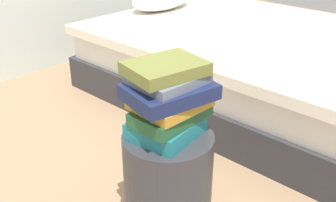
# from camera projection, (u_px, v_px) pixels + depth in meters

# --- Properties ---
(bed) EXTENTS (1.61, 2.06, 0.62)m
(bed) POSITION_uv_depth(u_px,v_px,m) (246.00, 61.00, 2.69)
(bed) COLOR #2D2D33
(bed) RESTS_ON ground_plane
(side_table) EXTENTS (0.33, 0.33, 0.46)m
(side_table) POSITION_uv_depth(u_px,v_px,m) (168.00, 188.00, 1.49)
(side_table) COLOR #333338
(side_table) RESTS_ON ground_plane
(book_teal) EXTENTS (0.26, 0.23, 0.06)m
(book_teal) POSITION_uv_depth(u_px,v_px,m) (166.00, 127.00, 1.38)
(book_teal) COLOR #1E727F
(book_teal) RESTS_ON side_table
(book_forest) EXTENTS (0.28, 0.18, 0.05)m
(book_forest) POSITION_uv_depth(u_px,v_px,m) (171.00, 114.00, 1.35)
(book_forest) COLOR #1E512D
(book_forest) RESTS_ON book_teal
(book_ochre) EXTENTS (0.24, 0.20, 0.04)m
(book_ochre) POSITION_uv_depth(u_px,v_px,m) (171.00, 102.00, 1.33)
(book_ochre) COLOR #B7842D
(book_ochre) RESTS_ON book_forest
(book_navy) EXTENTS (0.31, 0.25, 0.05)m
(book_navy) POSITION_uv_depth(u_px,v_px,m) (169.00, 92.00, 1.30)
(book_navy) COLOR #19234C
(book_navy) RESTS_ON book_ochre
(book_slate) EXTENTS (0.23, 0.21, 0.03)m
(book_slate) POSITION_uv_depth(u_px,v_px,m) (168.00, 78.00, 1.30)
(book_slate) COLOR slate
(book_slate) RESTS_ON book_navy
(book_olive) EXTENTS (0.27, 0.23, 0.04)m
(book_olive) POSITION_uv_depth(u_px,v_px,m) (164.00, 69.00, 1.28)
(book_olive) COLOR olive
(book_olive) RESTS_ON book_slate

